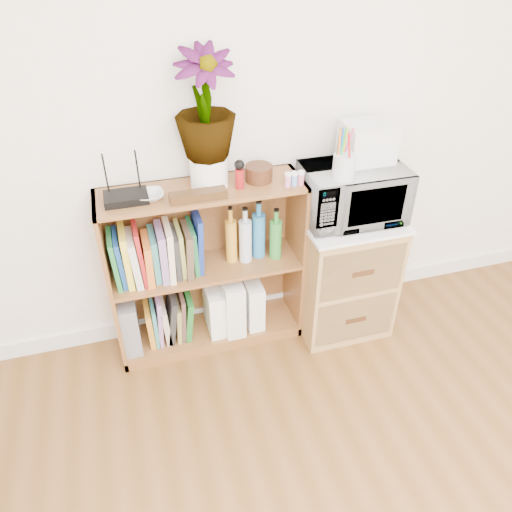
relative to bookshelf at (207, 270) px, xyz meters
name	(u,v)px	position (x,y,z in m)	size (l,w,h in m)	color
skirting_board	(262,302)	(0.35, 0.14, -0.42)	(4.00, 0.02, 0.10)	white
bookshelf	(207,270)	(0.00, 0.00, 0.00)	(1.00, 0.30, 0.95)	brown
wicker_unit	(342,273)	(0.75, -0.08, -0.12)	(0.50, 0.45, 0.70)	#9E7542
microwave	(352,193)	(0.75, -0.08, 0.38)	(0.50, 0.34, 0.28)	silver
pen_cup	(344,166)	(0.64, -0.17, 0.58)	(0.10, 0.10, 0.11)	silver
small_appliance	(367,142)	(0.83, -0.02, 0.62)	(0.24, 0.20, 0.19)	silver
router	(126,197)	(-0.35, -0.02, 0.49)	(0.19, 0.13, 0.04)	black
white_bowl	(150,196)	(-0.24, -0.03, 0.49)	(0.13, 0.13, 0.03)	silver
plant_pot	(209,171)	(0.05, 0.02, 0.55)	(0.18, 0.18, 0.15)	white
potted_plant	(205,104)	(0.05, 0.02, 0.87)	(0.27, 0.27, 0.48)	#3A712D
trinket_box	(198,196)	(-0.03, -0.10, 0.50)	(0.26, 0.06, 0.04)	#38200F
kokeshi_doll	(240,179)	(0.18, -0.04, 0.52)	(0.04, 0.04, 0.10)	maroon
wooden_bowl	(259,173)	(0.29, 0.01, 0.51)	(0.13, 0.13, 0.08)	#351F0E
paint_jars	(294,180)	(0.43, -0.09, 0.50)	(0.11, 0.04, 0.06)	#CF7398
file_box	(129,321)	(-0.44, 0.00, -0.25)	(0.09, 0.25, 0.31)	slate
magazine_holder_left	(214,308)	(0.02, -0.01, -0.27)	(0.09, 0.22, 0.28)	white
magazine_holder_mid	(231,301)	(0.12, -0.01, -0.24)	(0.11, 0.27, 0.34)	white
magazine_holder_right	(252,301)	(0.24, -0.01, -0.26)	(0.09, 0.23, 0.28)	white
cookbooks	(157,252)	(-0.24, 0.00, 0.16)	(0.45, 0.20, 0.31)	#217C38
liquor_bottles	(253,234)	(0.26, 0.00, 0.18)	(0.29, 0.07, 0.32)	gold
lower_books	(169,317)	(-0.23, 0.00, -0.28)	(0.26, 0.19, 0.30)	orange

